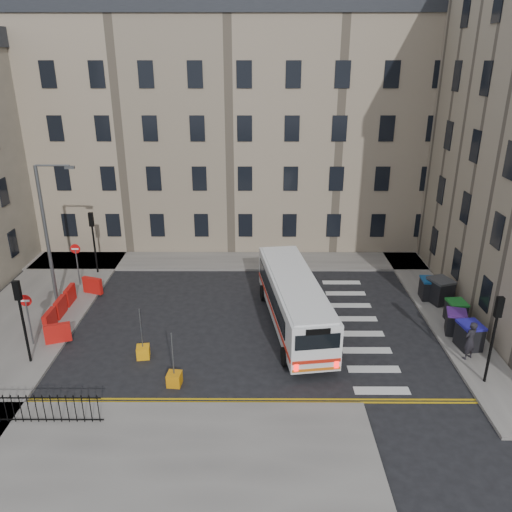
{
  "coord_description": "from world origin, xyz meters",
  "views": [
    {
      "loc": [
        -1.36,
        -23.87,
        13.31
      ],
      "look_at": [
        -1.46,
        2.21,
        3.0
      ],
      "focal_mm": 35.0,
      "sensor_mm": 36.0,
      "label": 1
    }
  ],
  "objects_px": {
    "wheelie_bin_a": "(469,336)",
    "wheelie_bin_b": "(455,322)",
    "bus": "(294,300)",
    "bollard_chevron": "(174,379)",
    "pedestrian": "(470,340)",
    "wheelie_bin_c": "(456,311)",
    "wheelie_bin_e": "(429,288)",
    "bollard_yellow": "(143,352)",
    "streetlamp": "(46,235)",
    "wheelie_bin_d": "(440,291)"
  },
  "relations": [
    {
      "from": "bus",
      "to": "wheelie_bin_b",
      "type": "height_order",
      "value": "bus"
    },
    {
      "from": "streetlamp",
      "to": "bus",
      "type": "xyz_separation_m",
      "value": [
        13.53,
        -2.41,
        -2.77
      ]
    },
    {
      "from": "bollard_yellow",
      "to": "bollard_chevron",
      "type": "relative_size",
      "value": 1.0
    },
    {
      "from": "pedestrian",
      "to": "wheelie_bin_c",
      "type": "bearing_deg",
      "value": -131.03
    },
    {
      "from": "wheelie_bin_a",
      "to": "wheelie_bin_b",
      "type": "relative_size",
      "value": 1.0
    },
    {
      "from": "wheelie_bin_b",
      "to": "pedestrian",
      "type": "relative_size",
      "value": 0.68
    },
    {
      "from": "wheelie_bin_b",
      "to": "wheelie_bin_c",
      "type": "distance_m",
      "value": 1.32
    },
    {
      "from": "bollard_yellow",
      "to": "streetlamp",
      "type": "bearing_deg",
      "value": 138.57
    },
    {
      "from": "wheelie_bin_b",
      "to": "bollard_yellow",
      "type": "distance_m",
      "value": 15.76
    },
    {
      "from": "wheelie_bin_c",
      "to": "bollard_chevron",
      "type": "bearing_deg",
      "value": -162.69
    },
    {
      "from": "bus",
      "to": "bollard_chevron",
      "type": "relative_size",
      "value": 17.02
    },
    {
      "from": "pedestrian",
      "to": "wheelie_bin_b",
      "type": "bearing_deg",
      "value": -125.65
    },
    {
      "from": "bollard_chevron",
      "to": "bollard_yellow",
      "type": "bearing_deg",
      "value": 130.24
    },
    {
      "from": "pedestrian",
      "to": "bollard_yellow",
      "type": "relative_size",
      "value": 3.2
    },
    {
      "from": "streetlamp",
      "to": "wheelie_bin_d",
      "type": "relative_size",
      "value": 5.05
    },
    {
      "from": "wheelie_bin_b",
      "to": "bollard_chevron",
      "type": "bearing_deg",
      "value": -146.79
    },
    {
      "from": "wheelie_bin_c",
      "to": "wheelie_bin_e",
      "type": "xyz_separation_m",
      "value": [
        -0.54,
        2.79,
        0.03
      ]
    },
    {
      "from": "bus",
      "to": "wheelie_bin_b",
      "type": "xyz_separation_m",
      "value": [
        8.26,
        -0.92,
        -0.81
      ]
    },
    {
      "from": "streetlamp",
      "to": "bollard_yellow",
      "type": "relative_size",
      "value": 13.57
    },
    {
      "from": "streetlamp",
      "to": "wheelie_bin_a",
      "type": "xyz_separation_m",
      "value": [
        21.94,
        -4.72,
        -3.53
      ]
    },
    {
      "from": "streetlamp",
      "to": "wheelie_bin_a",
      "type": "relative_size",
      "value": 6.18
    },
    {
      "from": "bollard_yellow",
      "to": "wheelie_bin_d",
      "type": "bearing_deg",
      "value": 19.42
    },
    {
      "from": "streetlamp",
      "to": "wheelie_bin_d",
      "type": "height_order",
      "value": "streetlamp"
    },
    {
      "from": "wheelie_bin_a",
      "to": "bollard_chevron",
      "type": "bearing_deg",
      "value": -176.95
    },
    {
      "from": "bollard_yellow",
      "to": "bus",
      "type": "bearing_deg",
      "value": 22.43
    },
    {
      "from": "streetlamp",
      "to": "wheelie_bin_c",
      "type": "relative_size",
      "value": 6.91
    },
    {
      "from": "wheelie_bin_a",
      "to": "wheelie_bin_b",
      "type": "bearing_deg",
      "value": 87.61
    },
    {
      "from": "pedestrian",
      "to": "streetlamp",
      "type": "bearing_deg",
      "value": -44.57
    },
    {
      "from": "streetlamp",
      "to": "bus",
      "type": "relative_size",
      "value": 0.8
    },
    {
      "from": "wheelie_bin_e",
      "to": "wheelie_bin_a",
      "type": "bearing_deg",
      "value": -84.66
    },
    {
      "from": "wheelie_bin_c",
      "to": "bollard_chevron",
      "type": "distance_m",
      "value": 15.29
    },
    {
      "from": "wheelie_bin_a",
      "to": "bollard_chevron",
      "type": "relative_size",
      "value": 2.19
    },
    {
      "from": "streetlamp",
      "to": "wheelie_bin_d",
      "type": "distance_m",
      "value": 22.44
    },
    {
      "from": "wheelie_bin_c",
      "to": "bollard_yellow",
      "type": "xyz_separation_m",
      "value": [
        -16.08,
        -3.35,
        -0.44
      ]
    },
    {
      "from": "wheelie_bin_c",
      "to": "pedestrian",
      "type": "relative_size",
      "value": 0.61
    },
    {
      "from": "bus",
      "to": "wheelie_bin_e",
      "type": "bearing_deg",
      "value": 12.9
    },
    {
      "from": "wheelie_bin_d",
      "to": "wheelie_bin_c",
      "type": "bearing_deg",
      "value": -107.73
    },
    {
      "from": "wheelie_bin_a",
      "to": "wheelie_bin_b",
      "type": "height_order",
      "value": "wheelie_bin_a"
    },
    {
      "from": "wheelie_bin_e",
      "to": "bollard_yellow",
      "type": "relative_size",
      "value": 2.07
    },
    {
      "from": "wheelie_bin_c",
      "to": "pedestrian",
      "type": "height_order",
      "value": "pedestrian"
    },
    {
      "from": "pedestrian",
      "to": "bollard_chevron",
      "type": "xyz_separation_m",
      "value": [
        -13.54,
        -1.92,
        -0.81
      ]
    },
    {
      "from": "bollard_chevron",
      "to": "wheelie_bin_d",
      "type": "bearing_deg",
      "value": 28.83
    },
    {
      "from": "streetlamp",
      "to": "pedestrian",
      "type": "distance_m",
      "value": 22.51
    },
    {
      "from": "wheelie_bin_d",
      "to": "bollard_chevron",
      "type": "distance_m",
      "value": 16.18
    },
    {
      "from": "wheelie_bin_a",
      "to": "pedestrian",
      "type": "relative_size",
      "value": 0.69
    },
    {
      "from": "wheelie_bin_a",
      "to": "pedestrian",
      "type": "height_order",
      "value": "pedestrian"
    },
    {
      "from": "wheelie_bin_c",
      "to": "wheelie_bin_e",
      "type": "height_order",
      "value": "wheelie_bin_e"
    },
    {
      "from": "wheelie_bin_c",
      "to": "bollard_yellow",
      "type": "bearing_deg",
      "value": -172.06
    },
    {
      "from": "streetlamp",
      "to": "pedestrian",
      "type": "height_order",
      "value": "streetlamp"
    },
    {
      "from": "wheelie_bin_a",
      "to": "wheelie_bin_e",
      "type": "distance_m",
      "value": 5.42
    }
  ]
}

